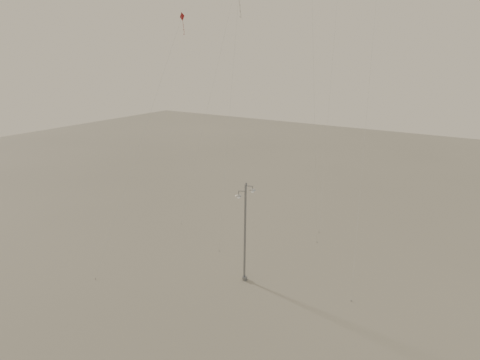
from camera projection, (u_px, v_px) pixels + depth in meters
The scene contains 6 objects.
ground at pixel (223, 289), 30.41m from camera, with size 160.00×160.00×0.00m, color gray.
street_lamp at pixel (245, 230), 30.19m from camera, with size 1.54×0.93×8.67m.
kite_1 at pixel (235, 45), 36.30m from camera, with size 2.77×7.87×24.15m.
kite_3 at pixel (162, 79), 33.98m from camera, with size 0.84×12.55×21.90m.
kite_4 at pixel (373, 33), 30.11m from camera, with size 3.27×10.74×26.74m.
kite_5 at pixel (336, 16), 38.71m from camera, with size 2.38×7.60×28.86m.
Camera 1 is at (15.00, -21.50, 17.82)m, focal length 28.00 mm.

